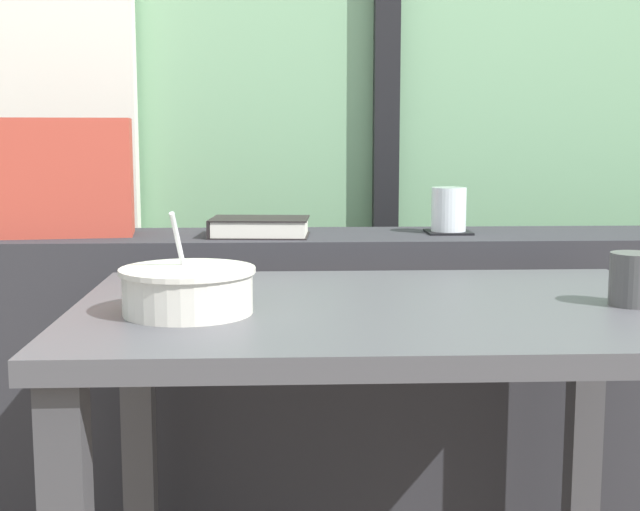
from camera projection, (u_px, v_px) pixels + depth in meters
curtain_left_panel at (29, 42)px, 2.34m from camera, size 0.56×0.06×2.50m
window_divider_post at (387, 27)px, 2.41m from camera, size 0.07×0.05×2.60m
dark_console_ledge at (325, 401)px, 2.04m from camera, size 2.80×0.30×0.78m
breakfast_table at (381, 379)px, 1.44m from camera, size 0.99×0.68×0.74m
coaster_square at (448, 232)px, 2.01m from camera, size 0.10×0.10×0.00m
juice_glass at (449, 211)px, 2.00m from camera, size 0.08×0.08×0.10m
closed_book at (259, 227)px, 1.95m from camera, size 0.23×0.16×0.04m
throw_pillow at (58, 177)px, 1.94m from camera, size 0.33×0.18×0.26m
soup_bowl at (188, 291)px, 1.34m from camera, size 0.21×0.21×0.16m
ceramic_mug at (635, 279)px, 1.40m from camera, size 0.11×0.08×0.08m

